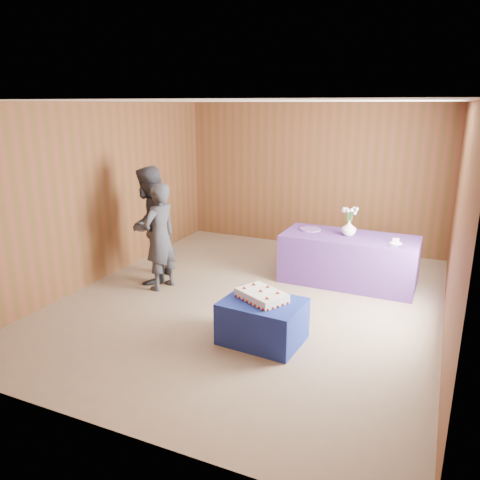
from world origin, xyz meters
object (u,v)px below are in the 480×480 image
Objects in this scene: guest_right at (149,225)px; sheet_cake at (262,295)px; cake_table at (262,321)px; serving_table at (348,259)px; vase at (349,228)px; guest_left at (160,237)px.

sheet_cake is at bearing 52.98° from guest_right.
guest_right is (-2.25, 1.07, 0.34)m from sheet_cake.
serving_table reaches higher than cake_table.
serving_table is at bearing 100.78° from guest_right.
sheet_cake reaches higher than cake_table.
guest_left is (-2.47, -1.37, -0.07)m from vase.
vase is at bearing 143.83° from serving_table.
guest_right is (-2.78, -1.18, 0.03)m from vase.
guest_right is (-2.28, 1.11, 0.64)m from cake_table.
guest_right reaches higher than sheet_cake.
guest_left is at bearing 46.61° from guest_right.
cake_table is at bearing -102.25° from vase.
vase is (0.53, 2.25, 0.31)m from sheet_cake.
sheet_cake is 2.15m from guest_left.
sheet_cake is at bearing -103.26° from serving_table.
vase is 0.13× the size of guest_right.
serving_table is 1.12× the size of guest_right.
vase is at bearing 82.30° from cake_table.
serving_table is 2.89× the size of sheet_cake.
guest_left reaches higher than vase.
sheet_cake is at bearing -103.17° from vase.
sheet_cake is (-0.03, 0.04, 0.30)m from cake_table.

